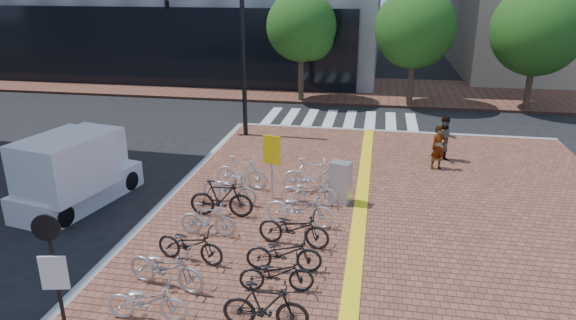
% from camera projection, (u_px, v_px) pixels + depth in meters
% --- Properties ---
extents(ground, '(120.00, 120.00, 0.00)m').
position_uv_depth(ground, '(272.00, 266.00, 12.54)').
color(ground, black).
rests_on(ground, ground).
extents(kerb_north, '(14.00, 0.25, 0.15)m').
position_uv_depth(kerb_north, '(391.00, 132.00, 23.15)').
color(kerb_north, gray).
rests_on(kerb_north, ground).
extents(far_sidewalk, '(70.00, 8.00, 0.15)m').
position_uv_depth(far_sidewalk, '(341.00, 90.00, 31.99)').
color(far_sidewalk, brown).
rests_on(far_sidewalk, ground).
extents(crosswalk, '(7.50, 4.00, 0.01)m').
position_uv_depth(crosswalk, '(340.00, 120.00, 25.44)').
color(crosswalk, silver).
rests_on(crosswalk, ground).
extents(street_trees, '(16.20, 4.60, 6.35)m').
position_uv_depth(street_trees, '(436.00, 30.00, 26.52)').
color(street_trees, '#38281E').
rests_on(street_trees, far_sidewalk).
extents(bike_0, '(1.70, 0.68, 0.87)m').
position_uv_depth(bike_0, '(147.00, 301.00, 10.21)').
color(bike_0, silver).
rests_on(bike_0, sidewalk).
extents(bike_1, '(2.00, 1.04, 1.00)m').
position_uv_depth(bike_1, '(166.00, 267.00, 11.28)').
color(bike_1, '#A2A2A7').
rests_on(bike_1, sidewalk).
extents(bike_2, '(1.84, 0.90, 0.92)m').
position_uv_depth(bike_2, '(190.00, 244.00, 12.34)').
color(bike_2, black).
rests_on(bike_2, sidewalk).
extents(bike_3, '(1.56, 0.47, 0.93)m').
position_uv_depth(bike_3, '(208.00, 219.00, 13.59)').
color(bike_3, '#AEAEB3').
rests_on(bike_3, sidewalk).
extents(bike_4, '(1.87, 0.63, 1.11)m').
position_uv_depth(bike_4, '(221.00, 198.00, 14.67)').
color(bike_4, black).
rests_on(bike_4, sidewalk).
extents(bike_5, '(1.91, 0.98, 0.96)m').
position_uv_depth(bike_5, '(229.00, 188.00, 15.57)').
color(bike_5, '#A9A9AE').
rests_on(bike_5, sidewalk).
extents(bike_6, '(1.86, 0.72, 1.09)m').
position_uv_depth(bike_6, '(242.00, 172.00, 16.67)').
color(bike_6, silver).
rests_on(bike_6, sidewalk).
extents(bike_7, '(1.73, 0.53, 1.03)m').
position_uv_depth(bike_7, '(265.00, 306.00, 9.91)').
color(bike_7, black).
rests_on(bike_7, sidewalk).
extents(bike_8, '(1.71, 0.82, 0.86)m').
position_uv_depth(bike_8, '(276.00, 273.00, 11.17)').
color(bike_8, black).
rests_on(bike_8, sidewalk).
extents(bike_9, '(1.83, 0.77, 0.94)m').
position_uv_depth(bike_9, '(284.00, 253.00, 11.94)').
color(bike_9, black).
rests_on(bike_9, sidewalk).
extents(bike_10, '(1.95, 0.89, 0.99)m').
position_uv_depth(bike_10, '(294.00, 228.00, 13.07)').
color(bike_10, black).
rests_on(bike_10, sidewalk).
extents(bike_11, '(2.00, 0.88, 1.02)m').
position_uv_depth(bike_11, '(300.00, 208.00, 14.15)').
color(bike_11, silver).
rests_on(bike_11, sidewalk).
extents(bike_12, '(1.73, 0.66, 0.90)m').
position_uv_depth(bike_12, '(308.00, 191.00, 15.44)').
color(bike_12, silver).
rests_on(bike_12, sidewalk).
extents(bike_13, '(1.95, 0.86, 1.13)m').
position_uv_depth(bike_13, '(311.00, 175.00, 16.40)').
color(bike_13, silver).
rests_on(bike_13, sidewalk).
extents(pedestrian_a, '(0.69, 0.61, 1.59)m').
position_uv_depth(pedestrian_a, '(438.00, 148.00, 18.28)').
color(pedestrian_a, gray).
rests_on(pedestrian_a, sidewalk).
extents(pedestrian_b, '(0.89, 0.73, 1.70)m').
position_uv_depth(pedestrian_b, '(445.00, 139.00, 19.09)').
color(pedestrian_b, '#4C5461').
rests_on(pedestrian_b, sidewalk).
extents(utility_box, '(0.71, 0.60, 1.31)m').
position_uv_depth(utility_box, '(340.00, 183.00, 15.54)').
color(utility_box, '#AFB0B4').
rests_on(utility_box, sidewalk).
extents(yellow_sign, '(0.56, 0.19, 2.07)m').
position_uv_depth(yellow_sign, '(271.00, 156.00, 15.52)').
color(yellow_sign, '#B7B7BC').
rests_on(yellow_sign, sidewalk).
extents(notice_sign, '(0.50, 0.17, 2.70)m').
position_uv_depth(notice_sign, '(53.00, 265.00, 9.08)').
color(notice_sign, black).
rests_on(notice_sign, sidewalk).
extents(traffic_light_pole, '(3.47, 1.34, 6.45)m').
position_uv_depth(traffic_light_pole, '(208.00, 30.00, 21.35)').
color(traffic_light_pole, black).
rests_on(traffic_light_pole, sidewalk).
extents(box_truck, '(2.56, 4.35, 2.36)m').
position_uv_depth(box_truck, '(74.00, 170.00, 15.66)').
color(box_truck, silver).
rests_on(box_truck, ground).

